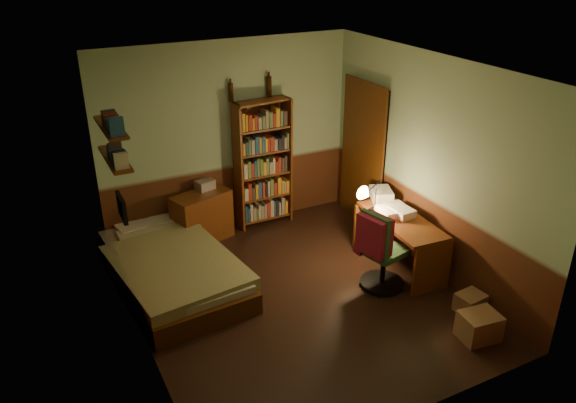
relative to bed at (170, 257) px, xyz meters
name	(u,v)px	position (x,y,z in m)	size (l,w,h in m)	color
floor	(298,297)	(1.19, -0.97, -0.34)	(3.50, 4.00, 0.02)	black
ceiling	(300,68)	(1.19, -0.97, 2.28)	(3.50, 4.00, 0.02)	silver
wall_back	(228,138)	(1.19, 1.04, 0.97)	(3.50, 0.02, 2.60)	#93B18A
wall_left	(131,229)	(-0.57, -0.97, 0.97)	(0.02, 4.00, 2.60)	#93B18A
wall_right	(430,165)	(2.95, -0.97, 0.97)	(0.02, 4.00, 2.60)	#93B18A
wall_front	(422,290)	(1.19, -2.98, 0.97)	(3.50, 0.02, 2.60)	#93B18A
doorway	(364,155)	(2.91, 0.33, 0.67)	(0.06, 0.90, 2.00)	black
door_trim	(362,156)	(2.88, 0.33, 0.67)	(0.02, 0.98, 2.08)	#3F200A
bed	(170,257)	(0.00, 0.00, 0.00)	(1.19, 2.23, 0.66)	#7D8B56
dresser	(202,217)	(0.67, 0.79, 0.01)	(0.77, 0.39, 0.69)	#5B2B0F
mini_stereo	(205,185)	(0.78, 0.92, 0.42)	(0.24, 0.18, 0.13)	#B2B2B7
bookshelf	(263,164)	(1.62, 0.88, 0.57)	(0.77, 0.24, 1.80)	#5B2B0F
bottle_left	(231,93)	(1.23, 0.99, 1.59)	(0.06, 0.06, 0.24)	black
bottle_right	(269,87)	(1.78, 0.99, 1.61)	(0.07, 0.07, 0.27)	black
desk	(399,243)	(2.59, -0.97, 0.01)	(0.52, 1.26, 0.68)	#5B2B0F
paper_stack	(381,194)	(2.70, -0.40, 0.41)	(0.25, 0.34, 0.14)	silver
desk_lamp	(376,189)	(2.44, -0.63, 0.63)	(0.17, 0.17, 0.56)	black
office_chair	(384,253)	(2.18, -1.22, 0.11)	(0.44, 0.39, 0.89)	#326534
red_jacket	(370,203)	(1.96, -1.19, 0.78)	(0.21, 0.38, 0.45)	#B5203D
wall_shelf_lower	(115,159)	(-0.45, 0.13, 1.27)	(0.20, 0.90, 0.03)	#5B2B0F
wall_shelf_upper	(111,127)	(-0.45, 0.13, 1.62)	(0.20, 0.90, 0.03)	#5B2B0F
framed_picture	(122,208)	(-0.53, -0.37, 0.92)	(0.04, 0.32, 0.26)	black
cardboard_box_a	(479,326)	(2.49, -2.46, -0.19)	(0.38, 0.31, 0.29)	olive
cardboard_box_b	(470,303)	(2.75, -2.07, -0.23)	(0.30, 0.24, 0.21)	olive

